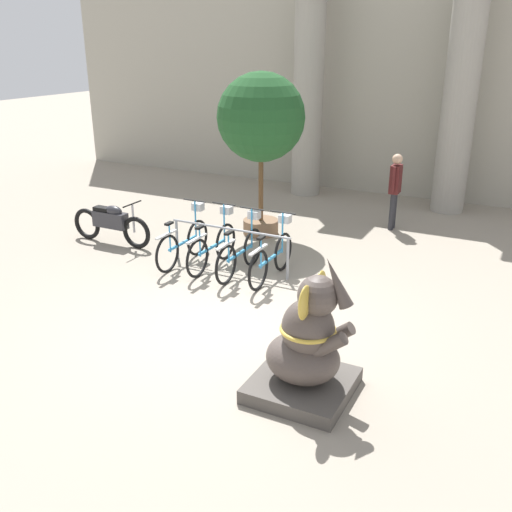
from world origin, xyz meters
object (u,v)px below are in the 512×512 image
(bicycle_0, at_px, (184,241))
(motorcycle, at_px, (111,223))
(bicycle_3, at_px, (272,256))
(potted_tree, at_px, (261,121))
(bicycle_1, at_px, (213,245))
(person_pedestrian, at_px, (395,185))
(elephant_statue, at_px, (307,348))
(bicycle_2, at_px, (241,251))

(bicycle_0, height_order, motorcycle, bicycle_0)
(bicycle_3, relative_size, potted_tree, 0.50)
(bicycle_1, relative_size, person_pedestrian, 1.02)
(elephant_statue, distance_m, potted_tree, 6.19)
(bicycle_1, relative_size, bicycle_2, 1.00)
(bicycle_1, distance_m, motorcycle, 2.50)
(person_pedestrian, bearing_deg, potted_tree, -146.57)
(bicycle_2, bearing_deg, bicycle_1, 176.16)
(bicycle_1, distance_m, elephant_statue, 4.20)
(motorcycle, xyz_separation_m, potted_tree, (2.40, 1.95, 1.93))
(bicycle_2, distance_m, potted_tree, 2.99)
(bicycle_2, bearing_deg, elephant_statue, -50.05)
(motorcycle, bearing_deg, elephant_statue, -29.34)
(potted_tree, bearing_deg, person_pedestrian, 33.43)
(bicycle_0, xyz_separation_m, bicycle_3, (1.78, 0.04, 0.00))
(bicycle_1, height_order, elephant_statue, elephant_statue)
(bicycle_0, relative_size, motorcycle, 0.87)
(bicycle_1, height_order, potted_tree, potted_tree)
(bicycle_1, xyz_separation_m, bicycle_3, (1.19, -0.01, 0.00))
(motorcycle, bearing_deg, bicycle_1, -3.84)
(elephant_statue, distance_m, motorcycle, 6.31)
(motorcycle, height_order, potted_tree, potted_tree)
(bicycle_1, distance_m, potted_tree, 2.89)
(bicycle_0, xyz_separation_m, potted_tree, (0.50, 2.17, 1.96))
(bicycle_1, relative_size, elephant_statue, 0.95)
(bicycle_2, bearing_deg, bicycle_3, 2.81)
(bicycle_3, xyz_separation_m, potted_tree, (-1.28, 2.13, 1.96))
(bicycle_1, bearing_deg, potted_tree, 92.54)
(bicycle_3, xyz_separation_m, person_pedestrian, (1.14, 3.73, 0.57))
(elephant_statue, relative_size, potted_tree, 0.53)
(bicycle_3, distance_m, person_pedestrian, 3.94)
(bicycle_0, relative_size, person_pedestrian, 1.02)
(bicycle_1, xyz_separation_m, potted_tree, (-0.09, 2.12, 1.96))
(bicycle_0, height_order, elephant_statue, elephant_statue)
(bicycle_1, bearing_deg, elephant_statue, -44.17)
(bicycle_2, bearing_deg, potted_tree, 107.66)
(bicycle_2, relative_size, elephant_statue, 0.95)
(elephant_statue, relative_size, motorcycle, 0.92)
(bicycle_1, xyz_separation_m, motorcycle, (-2.49, 0.17, 0.03))
(elephant_statue, bearing_deg, person_pedestrian, 95.90)
(bicycle_0, bearing_deg, person_pedestrian, 52.25)
(motorcycle, relative_size, person_pedestrian, 1.17)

